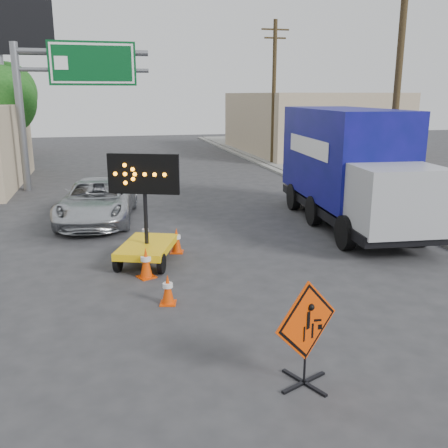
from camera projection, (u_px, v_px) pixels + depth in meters
name	position (u px, v px, depth m)	size (l,w,h in m)	color
ground	(287.00, 362.00, 8.65)	(100.00, 100.00, 0.00)	#2D2D30
curb_right	(317.00, 188.00, 24.39)	(0.40, 60.00, 0.12)	gray
sidewalk_right	(359.00, 186.00, 24.91)	(4.00, 60.00, 0.15)	gray
building_right_far	(308.00, 123.00, 39.25)	(10.00, 14.00, 4.60)	tan
highway_gantry	(64.00, 82.00, 23.23)	(6.18, 0.38, 6.90)	slate
billboard	(0.00, 44.00, 29.20)	(6.10, 0.54, 9.85)	slate
utility_pole_near	(397.00, 89.00, 18.70)	(1.80, 0.26, 9.00)	#3F311B
utility_pole_far	(274.00, 91.00, 31.86)	(1.80, 0.26, 9.00)	#3F311B
tree_left_near	(0.00, 101.00, 26.45)	(3.71, 3.71, 6.03)	#3F311B
tree_left_far	(6.00, 93.00, 33.63)	(4.10, 4.10, 6.66)	#3F311B
construction_sign	(306.00, 331.00, 7.78)	(1.22, 0.88, 1.76)	black
arrow_board	(147.00, 240.00, 13.55)	(1.93, 2.43, 3.01)	yellow
pickup_truck	(98.00, 201.00, 18.11)	(2.51, 5.45, 1.51)	#B7BABF
box_truck	(348.00, 173.00, 17.41)	(3.27, 8.66, 4.02)	black
cone_a	(168.00, 289.00, 10.98)	(0.42, 0.42, 0.69)	#DF3E04
cone_b	(146.00, 263.00, 12.55)	(0.53, 0.53, 0.79)	#DF3E04
cone_c	(177.00, 240.00, 14.56)	(0.46, 0.46, 0.75)	#DF3E04
cone_d	(145.00, 233.00, 15.54)	(0.42, 0.42, 0.63)	#DF3E04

